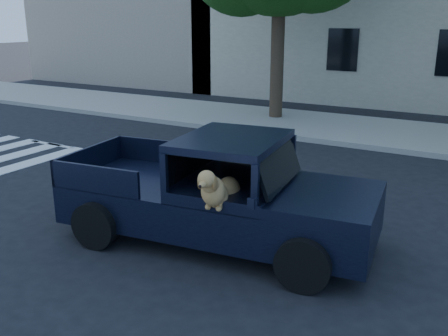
# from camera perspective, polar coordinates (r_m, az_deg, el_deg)

# --- Properties ---
(ground) EXTENTS (120.00, 120.00, 0.00)m
(ground) POSITION_cam_1_polar(r_m,az_deg,el_deg) (7.38, 3.18, -10.59)
(ground) COLOR black
(ground) RESTS_ON ground
(far_sidewalk) EXTENTS (60.00, 4.00, 0.15)m
(far_sidewalk) POSITION_cam_1_polar(r_m,az_deg,el_deg) (15.69, 18.70, 3.72)
(far_sidewalk) COLOR gray
(far_sidewalk) RESTS_ON ground
(lane_stripes) EXTENTS (21.60, 0.14, 0.01)m
(lane_stripes) POSITION_cam_1_polar(r_m,az_deg,el_deg) (9.90, 22.90, -4.58)
(lane_stripes) COLOR silver
(lane_stripes) RESTS_ON ground
(building_left) EXTENTS (12.00, 6.00, 8.00)m
(building_left) POSITION_cam_1_polar(r_m,az_deg,el_deg) (28.67, -9.04, 17.84)
(building_left) COLOR tan
(building_left) RESTS_ON ground
(pickup_truck) EXTENTS (4.98, 2.64, 1.71)m
(pickup_truck) POSITION_cam_1_polar(r_m,az_deg,el_deg) (7.77, -1.34, -4.41)
(pickup_truck) COLOR black
(pickup_truck) RESTS_ON ground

